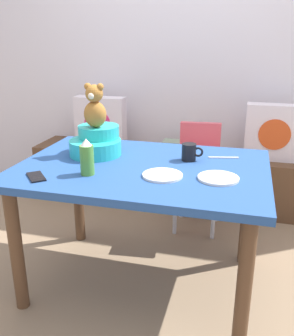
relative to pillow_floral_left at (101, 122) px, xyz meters
The scene contains 16 objects.
ground_plane 1.55m from the pillow_floral_left, 59.07° to the right, with size 8.00×8.00×0.00m, color #8C7256.
back_wall 0.99m from the pillow_floral_left, 22.11° to the left, with size 4.40×0.10×2.60m, color silver.
window_bench 0.85m from the pillow_floral_left, ahead, with size 2.60×0.44×0.46m, color brown.
pillow_floral_left is the anchor object (origin of this frame).
pillow_floral_right 1.45m from the pillow_floral_left, ahead, with size 0.44×0.15×0.44m.
book_stack 0.69m from the pillow_floral_left, ahead, with size 0.20×0.14×0.09m, color gray.
dining_table 1.39m from the pillow_floral_left, 59.07° to the right, with size 1.33×0.93×0.74m.
highchair 1.03m from the pillow_floral_left, 24.17° to the right, with size 0.35×0.47×0.79m.
infant_seat_teal 1.15m from the pillow_floral_left, 69.29° to the right, with size 0.30×0.33×0.16m.
teddy_bear 1.19m from the pillow_floral_left, 69.30° to the right, with size 0.13×0.12×0.25m.
ketchup_bottle 1.49m from the pillow_floral_left, 70.72° to the right, with size 0.07×0.07×0.18m.
coffee_mug 1.41m from the pillow_floral_left, 47.86° to the right, with size 0.12×0.08×0.09m.
dinner_plate_near 1.72m from the pillow_floral_left, 49.04° to the right, with size 0.20×0.20×0.01m, color white.
dinner_plate_far 1.59m from the pillow_floral_left, 57.19° to the right, with size 0.20×0.20×0.01m, color white.
cell_phone 1.53m from the pillow_floral_left, 80.10° to the right, with size 0.07×0.14×0.01m, color black.
table_fork 1.48m from the pillow_floral_left, 40.21° to the right, with size 0.02×0.17×0.01m, color silver.
Camera 1 is at (0.52, -1.84, 1.40)m, focal length 40.26 mm.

